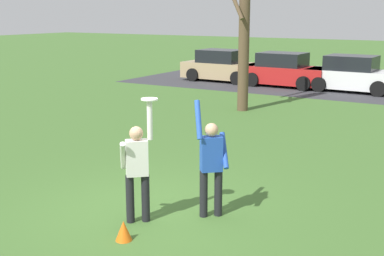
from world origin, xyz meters
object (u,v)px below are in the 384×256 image
object	(u,v)px
person_catcher	(137,166)
frisbee_disc	(149,99)
person_defender	(211,162)
bare_tree_tall	(243,24)
parked_car_white	(353,75)
parked_car_tan	(223,67)
parked_car_red	(284,71)
field_cone_orange	(124,231)

from	to	relation	value
person_catcher	frisbee_disc	world-z (taller)	frisbee_disc
person_defender	bare_tree_tall	world-z (taller)	bare_tree_tall
person_defender	frisbee_disc	xyz separation A→B (m)	(-0.77, -0.69, 1.11)
person_defender	parked_car_white	size ratio (longest dim) A/B	0.49
person_catcher	parked_car_tan	bearing A→B (deg)	70.95
person_catcher	parked_car_tan	distance (m)	18.29
person_catcher	parked_car_red	bearing A→B (deg)	60.62
person_defender	parked_car_tan	bearing A→B (deg)	-105.23
frisbee_disc	parked_car_tan	distance (m)	18.27
person_catcher	person_defender	world-z (taller)	person_catcher
parked_car_white	parked_car_red	bearing A→B (deg)	-178.10
field_cone_orange	parked_car_red	bearing A→B (deg)	102.81
frisbee_disc	parked_car_red	size ratio (longest dim) A/B	0.07
person_defender	field_cone_orange	distance (m)	1.89
person_catcher	parked_car_tan	size ratio (longest dim) A/B	0.50
frisbee_disc	parked_car_tan	xyz separation A→B (m)	(-7.28, 16.70, -1.37)
person_catcher	field_cone_orange	size ratio (longest dim) A/B	6.50
frisbee_disc	parked_car_white	world-z (taller)	frisbee_disc
frisbee_disc	parked_car_red	distance (m)	16.99
parked_car_red	bare_tree_tall	xyz separation A→B (m)	(0.89, -6.59, 2.33)
parked_car_tan	parked_car_white	world-z (taller)	same
person_catcher	person_defender	bearing A→B (deg)	0.00
parked_car_red	field_cone_orange	size ratio (longest dim) A/B	12.97
frisbee_disc	bare_tree_tall	xyz separation A→B (m)	(-2.98, 9.89, 0.97)
frisbee_disc	field_cone_orange	size ratio (longest dim) A/B	0.86
frisbee_disc	parked_car_tan	world-z (taller)	frisbee_disc
bare_tree_tall	field_cone_orange	xyz separation A→B (m)	(3.06, -10.75, -2.90)
bare_tree_tall	field_cone_orange	size ratio (longest dim) A/B	18.24
frisbee_disc	bare_tree_tall	size ratio (longest dim) A/B	0.05
parked_car_red	bare_tree_tall	world-z (taller)	bare_tree_tall
parked_car_tan	parked_car_white	distance (m)	6.63
parked_car_white	field_cone_orange	world-z (taller)	parked_car_white
parked_car_red	field_cone_orange	bearing A→B (deg)	-75.53
bare_tree_tall	person_catcher	bearing A→B (deg)	-74.36
parked_car_tan	person_defender	bearing A→B (deg)	-61.66
person_defender	bare_tree_tall	xyz separation A→B (m)	(-3.75, 9.20, 2.08)
parked_car_white	bare_tree_tall	size ratio (longest dim) A/B	0.71
parked_car_tan	parked_car_red	distance (m)	3.42
parked_car_red	field_cone_orange	world-z (taller)	parked_car_red
parked_car_tan	field_cone_orange	xyz separation A→B (m)	(7.35, -17.56, -0.57)
person_defender	field_cone_orange	world-z (taller)	person_defender
parked_car_red	bare_tree_tall	distance (m)	7.05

